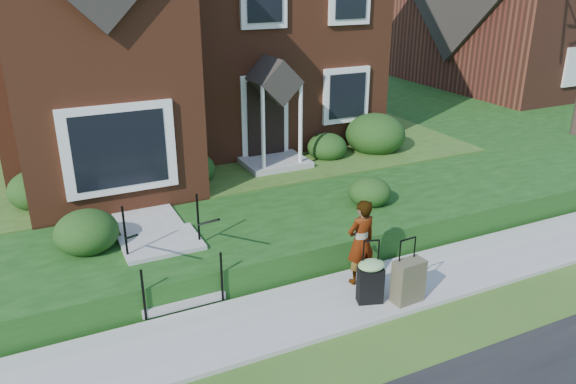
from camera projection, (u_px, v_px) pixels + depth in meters
ground at (342, 302)px, 9.59m from camera, size 120.00×120.00×0.00m
sidewalk at (342, 300)px, 9.57m from camera, size 60.00×1.60×0.08m
terrace at (282, 118)px, 20.21m from camera, size 44.00×20.00×0.60m
walkway at (132, 194)px, 12.52m from camera, size 1.20×6.00×0.06m
front_steps at (168, 262)px, 9.94m from camera, size 1.40×2.02×1.50m
foundation_shrubs at (269, 157)px, 13.54m from camera, size 10.08×4.40×1.15m
woman at (361, 242)px, 9.79m from camera, size 0.61×0.43×1.58m
suitcase_black at (371, 279)px, 9.31m from camera, size 0.56×0.51×1.13m
suitcase_olive at (408, 281)px, 9.36m from camera, size 0.54×0.33×1.14m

